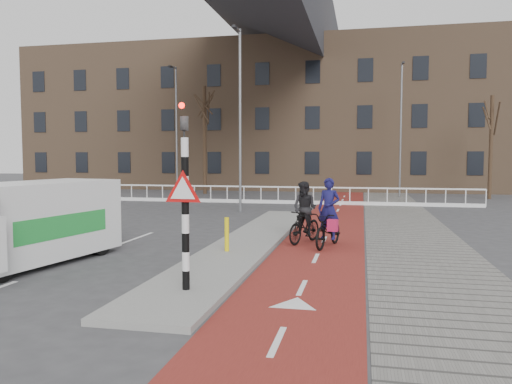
# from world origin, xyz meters

# --- Properties ---
(ground) EXTENTS (120.00, 120.00, 0.00)m
(ground) POSITION_xyz_m (0.00, 0.00, 0.00)
(ground) COLOR #38383A
(ground) RESTS_ON ground
(bike_lane) EXTENTS (2.50, 60.00, 0.01)m
(bike_lane) POSITION_xyz_m (1.50, 10.00, 0.01)
(bike_lane) COLOR maroon
(bike_lane) RESTS_ON ground
(sidewalk) EXTENTS (3.00, 60.00, 0.01)m
(sidewalk) POSITION_xyz_m (4.30, 10.00, 0.01)
(sidewalk) COLOR slate
(sidewalk) RESTS_ON ground
(curb_island) EXTENTS (1.80, 16.00, 0.12)m
(curb_island) POSITION_xyz_m (-0.70, 4.00, 0.06)
(curb_island) COLOR gray
(curb_island) RESTS_ON ground
(traffic_signal) EXTENTS (0.80, 0.80, 3.68)m
(traffic_signal) POSITION_xyz_m (-0.60, -2.02, 1.99)
(traffic_signal) COLOR black
(traffic_signal) RESTS_ON curb_island
(bollard) EXTENTS (0.12, 0.12, 0.91)m
(bollard) POSITION_xyz_m (-0.87, 1.90, 0.57)
(bollard) COLOR yellow
(bollard) RESTS_ON curb_island
(cyclist_near) EXTENTS (1.17, 2.06, 2.03)m
(cyclist_near) POSITION_xyz_m (1.72, 3.69, 0.69)
(cyclist_near) COLOR black
(cyclist_near) RESTS_ON bike_lane
(cyclist_far) EXTENTS (1.17, 1.79, 1.89)m
(cyclist_far) POSITION_xyz_m (0.95, 4.22, 0.79)
(cyclist_far) COLOR black
(cyclist_far) RESTS_ON bike_lane
(van) EXTENTS (2.66, 4.95, 2.02)m
(van) POSITION_xyz_m (-5.30, -0.18, 1.06)
(van) COLOR silver
(van) RESTS_ON ground
(railing) EXTENTS (28.00, 0.10, 0.99)m
(railing) POSITION_xyz_m (-5.00, 17.00, 0.31)
(railing) COLOR silver
(railing) RESTS_ON ground
(townhouse_row) EXTENTS (46.00, 10.00, 15.90)m
(townhouse_row) POSITION_xyz_m (-3.00, 32.00, 7.81)
(townhouse_row) COLOR #7F6047
(townhouse_row) RESTS_ON ground
(tree_mid) EXTENTS (0.26, 0.26, 7.67)m
(tree_mid) POSITION_xyz_m (-8.44, 23.50, 3.83)
(tree_mid) COLOR #302215
(tree_mid) RESTS_ON ground
(tree_right) EXTENTS (0.23, 0.23, 6.48)m
(tree_right) POSITION_xyz_m (10.53, 22.88, 3.24)
(tree_right) COLOR #302215
(tree_right) RESTS_ON ground
(streetlight_near) EXTENTS (0.12, 0.12, 8.63)m
(streetlight_near) POSITION_xyz_m (-3.06, 12.30, 4.32)
(streetlight_near) COLOR slate
(streetlight_near) RESTS_ON ground
(streetlight_left) EXTENTS (0.12, 0.12, 8.79)m
(streetlight_left) POSITION_xyz_m (-9.89, 21.73, 4.39)
(streetlight_left) COLOR slate
(streetlight_left) RESTS_ON ground
(streetlight_right) EXTENTS (0.12, 0.12, 8.77)m
(streetlight_right) POSITION_xyz_m (5.10, 23.45, 4.38)
(streetlight_right) COLOR slate
(streetlight_right) RESTS_ON ground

